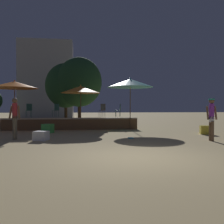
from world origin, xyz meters
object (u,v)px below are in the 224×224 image
Objects in this scene: background_tree_2 at (66,86)px; cube_seat_0 at (41,136)px; patio_umbrella_0 at (15,85)px; cube_seat_1 at (205,130)px; bistro_chair_0 at (29,109)px; patio_umbrella_1 at (81,90)px; person_1 at (15,116)px; frisbee_disc at (131,138)px; background_tree_1 at (79,82)px; bistro_chair_1 at (56,109)px; bistro_chair_2 at (119,109)px; person_0 at (212,117)px; patio_umbrella_2 at (130,83)px; cube_seat_2 at (48,128)px; bistro_chair_3 at (103,109)px.

cube_seat_0 is at bearing -91.71° from background_tree_2.
cube_seat_1 is at bearing -17.63° from patio_umbrella_0.
cube_seat_1 is at bearing -53.48° from background_tree_2.
patio_umbrella_0 is at bearing 38.66° from bistro_chair_0.
cube_seat_0 is at bearing -109.00° from patio_umbrella_1.
person_1 is 5.25m from frisbee_disc.
cube_seat_0 is 12.51m from background_tree_2.
background_tree_1 is at bearing -144.28° from bistro_chair_0.
bistro_chair_2 is at bearing 142.29° from bistro_chair_1.
person_1 reaches higher than person_0.
patio_umbrella_2 is at bearing -155.28° from person_0.
person_1 is at bearing -173.66° from cube_seat_1.
person_0 is 2.00× the size of bistro_chair_1.
bistro_chair_1 is (2.32, 1.61, -1.48)m from patio_umbrella_0.
person_1 is at bearing 40.87° from bistro_chair_1.
cube_seat_1 is at bearing 10.11° from cube_seat_0.
bistro_chair_2 is (4.39, 6.42, 1.10)m from cube_seat_0.
cube_seat_2 is 0.13× the size of background_tree_2.
person_0 is at bearing 118.76° from bistro_chair_0.
patio_umbrella_0 is 0.57× the size of background_tree_2.
person_0 reaches higher than cube_seat_1.
patio_umbrella_0 is 5.92m from cube_seat_0.
patio_umbrella_1 is 3.41m from cube_seat_2.
person_1 is 2.04× the size of bistro_chair_2.
person_1 is at bearing -97.36° from person_0.
cube_seat_0 is at bearing -135.78° from patio_umbrella_2.
background_tree_1 is (1.71, 8.09, 3.40)m from cube_seat_2.
bistro_chair_2 is at bearing 35.51° from cube_seat_2.
cube_seat_2 is 0.77× the size of bistro_chair_0.
bistro_chair_0 is (-6.52, 1.23, -1.66)m from patio_umbrella_2.
patio_umbrella_1 is 3.74m from bistro_chair_0.
cube_seat_0 is (-1.70, -4.94, -2.34)m from patio_umbrella_1.
bistro_chair_1 is at bearing 172.78° from bistro_chair_0.
person_1 reaches higher than cube_seat_2.
person_0 is at bearing -30.28° from cube_seat_2.
cube_seat_0 is at bearing -64.53° from patio_umbrella_0.
patio_umbrella_0 is at bearing -119.11° from person_0.
cube_seat_0 is 7.85m from bistro_chair_2.
cube_seat_1 is (3.39, -3.24, -2.74)m from patio_umbrella_2.
bistro_chair_0 is at bearing -121.42° from background_tree_1.
bistro_chair_1 is (-4.81, 1.71, -1.66)m from patio_umbrella_2.
bistro_chair_0 is 1.00× the size of bistro_chair_1.
patio_umbrella_0 is at bearing -60.22° from bistro_chair_2.
bistro_chair_0 is at bearing 105.76° from cube_seat_0.
person_0 is at bearing -62.62° from background_tree_2.
bistro_chair_2 is 1.00× the size of bistro_chair_3.
patio_umbrella_2 is 3.68× the size of bistro_chair_1.
frisbee_disc is at bearing -73.11° from background_tree_2.
cube_seat_1 is 0.11× the size of background_tree_1.
cube_seat_2 is 0.38× the size of person_1.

